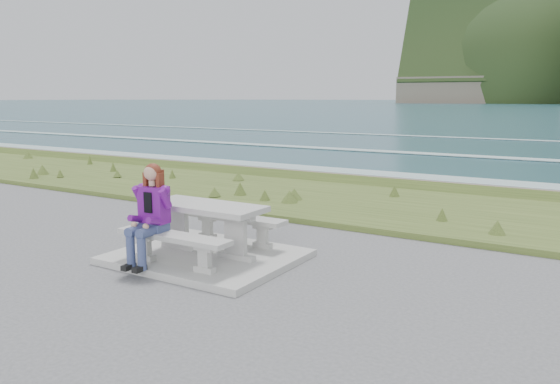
{
  "coord_description": "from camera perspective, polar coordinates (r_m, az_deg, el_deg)",
  "views": [
    {
      "loc": [
        5.01,
        -6.11,
        2.39
      ],
      "look_at": [
        0.55,
        1.2,
        0.9
      ],
      "focal_mm": 35.0,
      "sensor_mm": 36.0,
      "label": 1
    }
  ],
  "objects": [
    {
      "name": "picnic_table",
      "position": [
        8.08,
        -7.79,
        -2.41
      ],
      "size": [
        1.8,
        0.75,
        0.75
      ],
      "color": "#AEADA8",
      "rests_on": "concrete_slab"
    },
    {
      "name": "shore_drop",
      "position": [
        15.07,
        11.57,
        0.54
      ],
      "size": [
        160.0,
        0.8,
        2.2
      ],
      "primitive_type": "cube",
      "color": "#706154",
      "rests_on": "ground"
    },
    {
      "name": "grass_verge",
      "position": [
        12.42,
        6.99,
        -1.3
      ],
      "size": [
        160.0,
        4.5,
        0.22
      ],
      "primitive_type": "cube",
      "color": "#374D1C",
      "rests_on": "ground"
    },
    {
      "name": "seated_woman",
      "position": [
        7.73,
        -13.67,
        -3.7
      ],
      "size": [
        0.43,
        0.71,
        1.4
      ],
      "rotation": [
        0.0,
        0.0,
        0.08
      ],
      "color": "navy",
      "rests_on": "concrete_slab"
    },
    {
      "name": "ocean",
      "position": [
        31.87,
        22.1,
        1.7
      ],
      "size": [
        1600.0,
        1600.0,
        0.09
      ],
      "color": "#1E4A57",
      "rests_on": "ground"
    },
    {
      "name": "concrete_slab",
      "position": [
        8.24,
        -7.68,
        -6.72
      ],
      "size": [
        2.6,
        2.1,
        0.1
      ],
      "primitive_type": "cube",
      "color": "#AEADA8",
      "rests_on": "ground"
    },
    {
      "name": "bench_seaward",
      "position": [
        8.67,
        -4.83,
        -3.09
      ],
      "size": [
        1.8,
        0.35,
        0.45
      ],
      "color": "#AEADA8",
      "rests_on": "concrete_slab"
    },
    {
      "name": "bench_landward",
      "position": [
        7.63,
        -11.07,
        -5.06
      ],
      "size": [
        1.8,
        0.35,
        0.45
      ],
      "color": "#AEADA8",
      "rests_on": "concrete_slab"
    }
  ]
}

